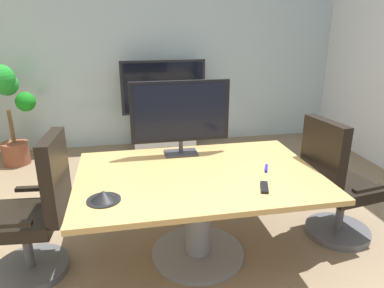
{
  "coord_description": "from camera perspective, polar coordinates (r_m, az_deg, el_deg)",
  "views": [
    {
      "loc": [
        -0.53,
        -2.14,
        1.84
      ],
      "look_at": [
        -0.01,
        0.53,
        0.88
      ],
      "focal_mm": 33.21,
      "sensor_mm": 36.0,
      "label": 1
    }
  ],
  "objects": [
    {
      "name": "remote_control",
      "position": [
        2.52,
        11.55,
        -6.82
      ],
      "size": [
        0.1,
        0.18,
        0.02
      ],
      "primitive_type": "cube",
      "rotation": [
        0.0,
        0.0,
        -0.34
      ],
      "color": "black",
      "rests_on": "conference_table"
    },
    {
      "name": "potted_plant",
      "position": [
        5.13,
        -27.42,
        5.59
      ],
      "size": [
        0.66,
        0.59,
        1.33
      ],
      "color": "brown",
      "rests_on": "ground"
    },
    {
      "name": "whiteboard_marker",
      "position": [
        2.83,
        11.85,
        -3.83
      ],
      "size": [
        0.07,
        0.13,
        0.02
      ],
      "primitive_type": "cube",
      "rotation": [
        0.0,
        0.0,
        1.15
      ],
      "color": "#1919A5",
      "rests_on": "conference_table"
    },
    {
      "name": "conference_table",
      "position": [
        2.79,
        1.0,
        -8.18
      ],
      "size": [
        1.83,
        1.23,
        0.73
      ],
      "color": "#B2894C",
      "rests_on": "ground"
    },
    {
      "name": "office_chair_left",
      "position": [
        2.89,
        -23.68,
        -10.98
      ],
      "size": [
        0.61,
        0.59,
        1.09
      ],
      "rotation": [
        0.0,
        0.0,
        -1.65
      ],
      "color": "#4C4C51",
      "rests_on": "ground"
    },
    {
      "name": "ground_plane",
      "position": [
        2.87,
        2.3,
        -20.44
      ],
      "size": [
        7.48,
        7.48,
        0.0
      ],
      "primitive_type": "plane",
      "color": "#7A664C"
    },
    {
      "name": "wall_back_glass_partition",
      "position": [
        5.42,
        -5.72,
        15.68
      ],
      "size": [
        5.58,
        0.1,
        3.0
      ],
      "primitive_type": "cube",
      "color": "#9EB2B7",
      "rests_on": "ground"
    },
    {
      "name": "wall_display_unit",
      "position": [
        5.25,
        -4.5,
        3.87
      ],
      "size": [
        1.2,
        0.36,
        1.31
      ],
      "color": "#B7BABC",
      "rests_on": "ground"
    },
    {
      "name": "tv_monitor",
      "position": [
        2.99,
        -1.89,
        4.9
      ],
      "size": [
        0.84,
        0.18,
        0.64
      ],
      "color": "#333338",
      "rests_on": "conference_table"
    },
    {
      "name": "conference_phone",
      "position": [
        2.38,
        -14.04,
        -8.14
      ],
      "size": [
        0.22,
        0.22,
        0.07
      ],
      "color": "black",
      "rests_on": "conference_table"
    },
    {
      "name": "office_chair_right",
      "position": [
        3.3,
        21.97,
        -6.89
      ],
      "size": [
        0.63,
        0.61,
        1.09
      ],
      "rotation": [
        0.0,
        0.0,
        1.73
      ],
      "color": "#4C4C51",
      "rests_on": "ground"
    }
  ]
}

